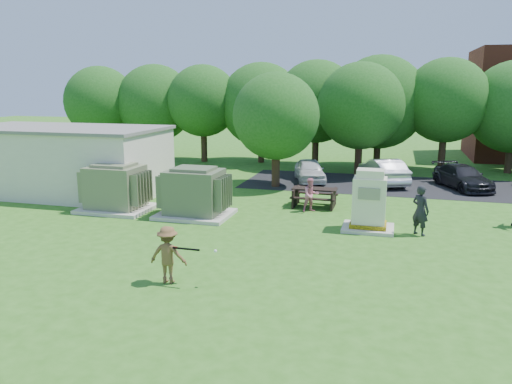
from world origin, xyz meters
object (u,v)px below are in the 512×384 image
(generator_cabinet, at_px, (369,204))
(car_silver_a, at_px, (383,171))
(picnic_table, at_px, (314,195))
(transformer_right, at_px, (195,193))
(car_white, at_px, (310,170))
(person_by_generator, at_px, (420,210))
(car_dark, at_px, (463,177))
(transformer_left, at_px, (116,189))
(person_at_picnic, at_px, (311,195))
(batter, at_px, (168,255))

(generator_cabinet, distance_m, car_silver_a, 9.41)
(picnic_table, bearing_deg, transformer_right, -146.48)
(car_white, bearing_deg, generator_cabinet, -84.59)
(transformer_right, height_order, car_white, transformer_right)
(person_by_generator, bearing_deg, car_dark, -67.53)
(transformer_right, relative_size, car_white, 0.81)
(transformer_right, distance_m, picnic_table, 5.48)
(car_dark, bearing_deg, picnic_table, -162.13)
(person_by_generator, xyz_separation_m, car_silver_a, (-1.58, 9.58, -0.22))
(transformer_left, relative_size, picnic_table, 1.51)
(car_silver_a, distance_m, car_dark, 4.11)
(car_silver_a, bearing_deg, person_at_picnic, 46.26)
(generator_cabinet, height_order, car_silver_a, generator_cabinet)
(car_silver_a, bearing_deg, car_dark, 155.37)
(transformer_right, relative_size, generator_cabinet, 1.29)
(car_silver_a, bearing_deg, person_by_generator, 76.96)
(generator_cabinet, relative_size, picnic_table, 1.17)
(car_silver_a, bearing_deg, transformer_left, 17.59)
(transformer_right, distance_m, generator_cabinet, 7.12)
(person_by_generator, relative_size, car_white, 0.50)
(person_at_picnic, bearing_deg, batter, -137.89)
(generator_cabinet, distance_m, batter, 8.45)
(person_at_picnic, distance_m, car_white, 7.01)
(transformer_left, height_order, batter, transformer_left)
(transformer_left, relative_size, car_white, 0.81)
(transformer_right, distance_m, batter, 7.18)
(transformer_left, distance_m, transformer_right, 3.70)
(transformer_left, relative_size, car_silver_a, 0.70)
(person_at_picnic, distance_m, car_silver_a, 7.77)
(picnic_table, bearing_deg, car_silver_a, 65.83)
(car_dark, bearing_deg, generator_cabinet, -138.86)
(picnic_table, height_order, car_white, car_white)
(person_by_generator, bearing_deg, transformer_left, 36.13)
(person_at_picnic, bearing_deg, person_by_generator, -60.35)
(car_dark, bearing_deg, person_at_picnic, -158.00)
(transformer_right, height_order, car_dark, transformer_right)
(transformer_left, distance_m, picnic_table, 8.80)
(person_by_generator, height_order, person_at_picnic, person_by_generator)
(car_silver_a, bearing_deg, car_white, -17.72)
(person_at_picnic, xyz_separation_m, car_white, (-1.23, 6.90, -0.11))
(transformer_left, height_order, picnic_table, transformer_left)
(picnic_table, distance_m, car_dark, 9.24)
(generator_cabinet, distance_m, car_dark, 10.23)
(batter, bearing_deg, person_by_generator, -140.33)
(picnic_table, height_order, batter, batter)
(person_by_generator, relative_size, person_at_picnic, 1.26)
(person_at_picnic, distance_m, car_dark, 9.91)
(batter, xyz_separation_m, person_at_picnic, (2.49, 8.93, -0.07))
(transformer_left, bearing_deg, car_dark, 31.05)
(generator_cabinet, bearing_deg, car_white, 112.72)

